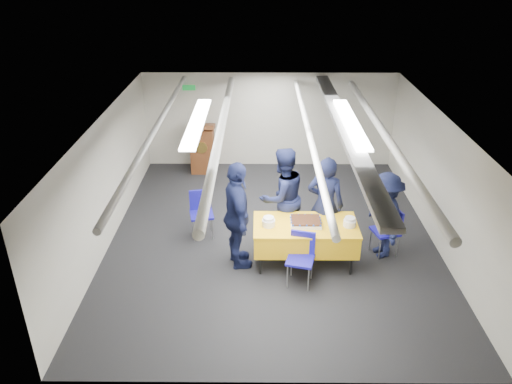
% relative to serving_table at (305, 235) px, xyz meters
% --- Properties ---
extents(ground, '(7.00, 7.00, 0.00)m').
position_rel_serving_table_xyz_m(ground, '(-0.54, 0.84, -0.56)').
color(ground, black).
rests_on(ground, ground).
extents(room_shell, '(6.00, 7.00, 2.30)m').
position_rel_serving_table_xyz_m(room_shell, '(-0.45, 1.25, 1.25)').
color(room_shell, beige).
rests_on(room_shell, ground).
extents(serving_table, '(1.75, 0.91, 0.77)m').
position_rel_serving_table_xyz_m(serving_table, '(0.00, 0.00, 0.00)').
color(serving_table, black).
rests_on(serving_table, ground).
extents(sheet_cake, '(0.52, 0.40, 0.09)m').
position_rel_serving_table_xyz_m(sheet_cake, '(-0.00, 0.01, 0.25)').
color(sheet_cake, white).
rests_on(sheet_cake, serving_table).
extents(plate_stack_left, '(0.22, 0.22, 0.16)m').
position_rel_serving_table_xyz_m(plate_stack_left, '(-0.62, -0.05, 0.29)').
color(plate_stack_left, white).
rests_on(plate_stack_left, serving_table).
extents(plate_stack_right, '(0.21, 0.21, 0.16)m').
position_rel_serving_table_xyz_m(plate_stack_right, '(0.72, -0.05, 0.28)').
color(plate_stack_right, white).
rests_on(plate_stack_right, serving_table).
extents(podium, '(0.62, 0.53, 1.25)m').
position_rel_serving_table_xyz_m(podium, '(-2.14, 3.89, 0.05)').
color(podium, brown).
rests_on(podium, ground).
extents(chair_near, '(0.51, 0.51, 0.87)m').
position_rel_serving_table_xyz_m(chair_near, '(-0.10, -0.50, -0.03)').
color(chair_near, gray).
rests_on(chair_near, ground).
extents(chair_right, '(0.52, 0.52, 0.87)m').
position_rel_serving_table_xyz_m(chair_right, '(1.52, 0.34, -0.03)').
color(chair_right, gray).
rests_on(chair_right, ground).
extents(chair_left, '(0.50, 0.50, 0.87)m').
position_rel_serving_table_xyz_m(chair_left, '(-1.87, 0.98, -0.03)').
color(chair_left, gray).
rests_on(chair_left, ground).
extents(sailor_a, '(0.75, 0.61, 1.78)m').
position_rel_serving_table_xyz_m(sailor_a, '(0.37, 0.48, 0.33)').
color(sailor_a, black).
rests_on(sailor_a, ground).
extents(sailor_b, '(1.14, 1.07, 1.86)m').
position_rel_serving_table_xyz_m(sailor_b, '(-0.37, 0.68, 0.37)').
color(sailor_b, black).
rests_on(sailor_b, ground).
extents(sailor_c, '(0.71, 1.19, 1.90)m').
position_rel_serving_table_xyz_m(sailor_c, '(-1.14, -0.05, 0.39)').
color(sailor_c, black).
rests_on(sailor_c, ground).
extents(sailor_d, '(0.76, 1.10, 1.57)m').
position_rel_serving_table_xyz_m(sailor_d, '(1.38, 0.28, 0.23)').
color(sailor_d, black).
rests_on(sailor_d, ground).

